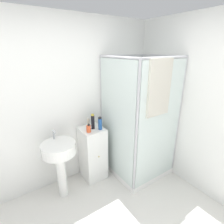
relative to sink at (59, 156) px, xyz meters
The scene contains 8 objects.
wall_back 0.69m from the sink, 76.96° to the left, with size 6.40×0.06×2.50m, color white.
shower_enclosure 1.26m from the sink, 10.10° to the right, with size 0.90×0.93×1.95m.
vanity_cabinet 0.62m from the sink, 12.22° to the left, with size 0.35×0.41×0.88m.
sink is the anchor object (origin of this frame).
soap_dispenser 0.55m from the sink, ahead, with size 0.07×0.07×0.13m.
shampoo_bottle_tall_black 0.68m from the sink, 10.53° to the left, with size 0.05×0.05×0.24m.
shampoo_bottle_blue 0.73m from the sink, ahead, with size 0.06×0.06×0.20m.
lotion_bottle_white 0.68m from the sink, 22.30° to the left, with size 0.04×0.04×0.16m.
Camera 1 is at (-0.62, -0.73, 2.04)m, focal length 28.00 mm.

